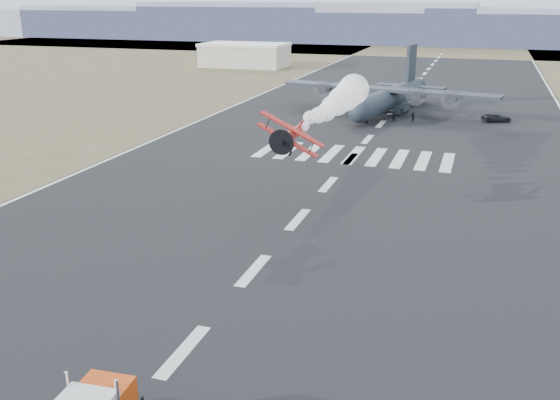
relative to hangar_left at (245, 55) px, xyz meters
The scene contains 20 objects.
ground 154.08m from the hangar_left, 70.27° to the right, with size 500.00×500.00×0.00m, color black.
scrub_far 99.70m from the hangar_left, 58.54° to the left, with size 500.00×80.00×0.00m, color brown.
runway_markings 99.70m from the hangar_left, 58.54° to the right, with size 60.00×260.00×0.01m, color silver, non-canonical shape.
ridge_seg_a 183.53m from the hangar_left, 141.19° to the left, with size 150.00×50.00×13.00m, color #8791AC.
ridge_seg_b 139.02m from the hangar_left, 124.15° to the left, with size 150.00×50.00×15.00m, color #8791AC.
ridge_seg_c 115.84m from the hangar_left, 96.45° to the left, with size 150.00×50.00×17.00m, color #8791AC.
ridge_seg_d 126.25m from the hangar_left, 65.67° to the left, with size 150.00×50.00×13.00m, color #8791AC.
hangar_left is the anchor object (origin of this frame).
aerobatic_biplane 128.63m from the hangar_left, 66.96° to the right, with size 6.13×6.01×4.28m.
smoke_trail 107.14m from the hangar_left, 61.97° to the right, with size 4.25×28.63×4.25m.
transport_aircraft 80.79m from the hangar_left, 50.11° to the right, with size 38.79×31.77×11.23m.
support_vehicle 95.64m from the hangar_left, 42.96° to the right, with size 2.19×4.74×1.32m, color black.
crew_a 88.09m from the hangar_left, 53.59° to the right, with size 0.58×0.47×1.58m, color black.
crew_b 81.27m from the hangar_left, 55.89° to the right, with size 0.87×0.54×1.79m, color black.
crew_c 86.53m from the hangar_left, 50.88° to the right, with size 1.16×0.54×1.79m, color black.
crew_d 85.76m from the hangar_left, 55.77° to the right, with size 1.08×0.55×1.85m, color black.
crew_e 81.02m from the hangar_left, 57.20° to the right, with size 0.88×0.54×1.79m, color black.
crew_f 88.45m from the hangar_left, 52.66° to the right, with size 1.63×0.53×1.76m, color black.
crew_g 86.59m from the hangar_left, 55.42° to the right, with size 0.57×0.47×1.57m, color black.
crew_h 90.26m from the hangar_left, 50.99° to the right, with size 0.78×0.48×1.61m, color black.
Camera 1 is at (15.46, -28.93, 20.12)m, focal length 40.00 mm.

